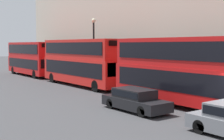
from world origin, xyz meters
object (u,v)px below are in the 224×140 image
Objects in this scene: bus_leading at (185,69)px; bus_second_in_queue at (82,60)px; bus_third_in_queue at (32,57)px; car_hatchback at (135,99)px.

bus_second_in_queue is (0.00, 12.69, 0.02)m from bus_leading.
bus_leading is 0.97× the size of bus_second_in_queue.
bus_leading is at bearing -90.00° from bus_third_in_queue.
bus_third_in_queue is at bearing 90.00° from bus_leading.
bus_leading reaches higher than car_hatchback.
car_hatchback is at bearing -106.07° from bus_second_in_queue.
bus_second_in_queue is 2.52× the size of car_hatchback.
bus_third_in_queue is at bearing 90.00° from bus_second_in_queue.
bus_second_in_queue is at bearing -90.00° from bus_third_in_queue.
bus_second_in_queue reaches higher than bus_leading.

